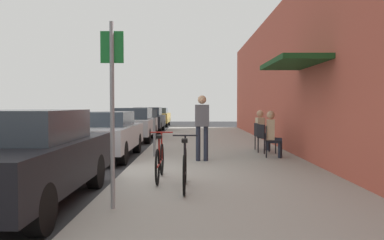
{
  "coord_description": "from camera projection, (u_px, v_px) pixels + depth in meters",
  "views": [
    {
      "loc": [
        1.51,
        -8.39,
        1.56
      ],
      "look_at": [
        1.56,
        5.71,
        1.04
      ],
      "focal_mm": 37.23,
      "sensor_mm": 36.0,
      "label": 1
    }
  ],
  "objects": [
    {
      "name": "building_facade",
      "position": [
        311.0,
        68.0,
        10.35
      ],
      "size": [
        1.4,
        32.0,
        5.05
      ],
      "color": "#BC5442",
      "rests_on": "ground_plane"
    },
    {
      "name": "parked_car_1",
      "position": [
        102.0,
        134.0,
        11.73
      ],
      "size": [
        1.8,
        4.4,
        1.38
      ],
      "color": "#B7B7BC",
      "rests_on": "ground_plane"
    },
    {
      "name": "bicycle_0",
      "position": [
        183.0,
        168.0,
        6.85
      ],
      "size": [
        0.46,
        1.71,
        0.9
      ],
      "color": "black",
      "rests_on": "sidewalk_slab"
    },
    {
      "name": "parked_car_2",
      "position": [
        132.0,
        124.0,
        17.57
      ],
      "size": [
        1.8,
        4.4,
        1.45
      ],
      "color": "#B7B7BC",
      "rests_on": "ground_plane"
    },
    {
      "name": "cafe_chair_1",
      "position": [
        263.0,
        137.0,
        11.97
      ],
      "size": [
        0.56,
        0.56,
        0.87
      ],
      "color": "black",
      "rests_on": "sidewalk_slab"
    },
    {
      "name": "cafe_chair_2",
      "position": [
        259.0,
        135.0,
        12.76
      ],
      "size": [
        0.48,
        0.48,
        0.87
      ],
      "color": "black",
      "rests_on": "sidewalk_slab"
    },
    {
      "name": "bicycle_1",
      "position": [
        158.0,
        161.0,
        7.69
      ],
      "size": [
        0.46,
        1.71,
        0.9
      ],
      "color": "black",
      "rests_on": "sidewalk_slab"
    },
    {
      "name": "parked_car_3",
      "position": [
        147.0,
        119.0,
        23.49
      ],
      "size": [
        1.8,
        4.4,
        1.45
      ],
      "color": "black",
      "rests_on": "ground_plane"
    },
    {
      "name": "parking_meter",
      "position": [
        153.0,
        129.0,
        11.2
      ],
      "size": [
        0.12,
        0.1,
        1.32
      ],
      "color": "slate",
      "rests_on": "sidewalk_slab"
    },
    {
      "name": "pedestrian_standing",
      "position": [
        201.0,
        122.0,
        10.29
      ],
      "size": [
        0.36,
        0.22,
        1.7
      ],
      "color": "#232838",
      "rests_on": "sidewalk_slab"
    },
    {
      "name": "seated_patron_0",
      "position": [
        271.0,
        132.0,
        11.03
      ],
      "size": [
        0.48,
        0.42,
        1.29
      ],
      "color": "#232838",
      "rests_on": "sidewalk_slab"
    },
    {
      "name": "cafe_chair_0",
      "position": [
        269.0,
        139.0,
        11.05
      ],
      "size": [
        0.51,
        0.51,
        0.87
      ],
      "color": "black",
      "rests_on": "sidewalk_slab"
    },
    {
      "name": "parked_car_0",
      "position": [
        21.0,
        157.0,
        6.12
      ],
      "size": [
        1.8,
        4.4,
        1.49
      ],
      "color": "black",
      "rests_on": "ground_plane"
    },
    {
      "name": "sidewalk_slab",
      "position": [
        219.0,
        163.0,
        10.44
      ],
      "size": [
        4.5,
        32.0,
        0.12
      ],
      "primitive_type": "cube",
      "color": "#9E9B93",
      "rests_on": "ground_plane"
    },
    {
      "name": "parked_car_4",
      "position": [
        156.0,
        117.0,
        29.48
      ],
      "size": [
        1.8,
        4.4,
        1.38
      ],
      "color": "#A58433",
      "rests_on": "ground_plane"
    },
    {
      "name": "street_sign",
      "position": [
        111.0,
        100.0,
        5.52
      ],
      "size": [
        0.32,
        0.06,
        2.6
      ],
      "color": "gray",
      "rests_on": "sidewalk_slab"
    },
    {
      "name": "ground_plane",
      "position": [
        120.0,
        179.0,
        8.43
      ],
      "size": [
        60.0,
        60.0,
        0.0
      ],
      "primitive_type": "plane",
      "color": "#2D2D30"
    },
    {
      "name": "seated_patron_2",
      "position": [
        260.0,
        129.0,
        12.76
      ],
      "size": [
        0.45,
        0.39,
        1.29
      ],
      "color": "#232838",
      "rests_on": "sidewalk_slab"
    }
  ]
}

